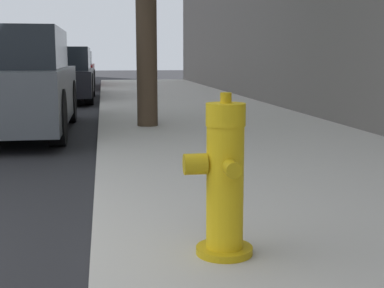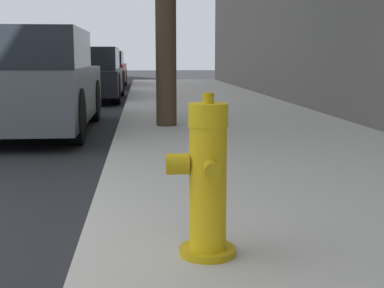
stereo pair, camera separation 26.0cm
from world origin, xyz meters
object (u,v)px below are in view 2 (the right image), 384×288
at_px(parked_car_mid, 84,75).
at_px(parked_car_near, 31,83).
at_px(fire_hydrant, 207,182).
at_px(parked_car_far, 100,70).

bearing_deg(parked_car_mid, parked_car_near, -91.58).
height_order(fire_hydrant, parked_car_near, parked_car_near).
height_order(parked_car_near, parked_car_mid, parked_car_near).
xyz_separation_m(fire_hydrant, parked_car_far, (-1.77, 16.65, 0.13)).
xyz_separation_m(parked_car_mid, parked_car_far, (-0.05, 5.59, -0.02)).
height_order(parked_car_mid, parked_car_far, parked_car_mid).
bearing_deg(parked_car_near, parked_car_far, 89.45).
distance_m(parked_car_near, parked_car_mid, 5.69).
bearing_deg(parked_car_mid, parked_car_far, 90.49).
bearing_deg(fire_hydrant, parked_car_far, 96.06).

